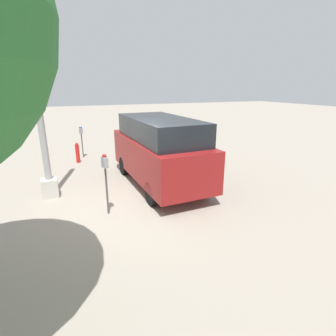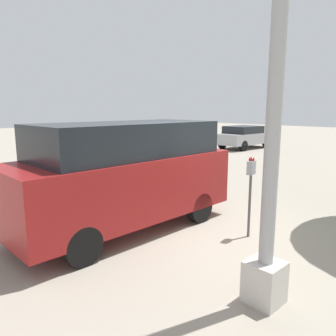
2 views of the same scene
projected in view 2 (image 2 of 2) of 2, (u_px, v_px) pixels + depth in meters
The scene contains 5 objects.
ground_plane at pixel (216, 232), 6.66m from camera, with size 80.00×80.00×0.00m, color gray.
parking_meter_near at pixel (251, 178), 6.20m from camera, with size 0.22×0.15×1.58m.
lamp_post at pixel (275, 94), 3.77m from camera, with size 0.44×0.44×7.02m.
parked_van at pixel (125, 173), 6.60m from camera, with size 4.69×1.91×2.20m.
car_distant at pixel (244, 136), 20.28m from camera, with size 3.99×1.87×1.39m.
Camera 2 is at (5.06, 3.90, 2.47)m, focal length 35.00 mm.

